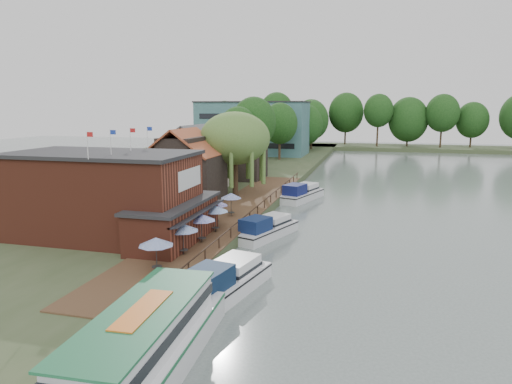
% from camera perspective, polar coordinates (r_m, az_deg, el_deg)
% --- Properties ---
extents(ground, '(260.00, 260.00, 0.00)m').
position_cam_1_polar(ground, '(36.83, 4.33, -8.37)').
color(ground, '#53605D').
rests_on(ground, ground).
extents(land_bank, '(50.00, 140.00, 1.00)m').
position_cam_1_polar(land_bank, '(79.00, -12.70, 1.99)').
color(land_bank, '#384728').
rests_on(land_bank, ground).
extents(quay_deck, '(6.00, 50.00, 0.10)m').
position_cam_1_polar(quay_deck, '(47.76, -2.94, -2.61)').
color(quay_deck, '#47301E').
rests_on(quay_deck, land_bank).
extents(quay_rail, '(0.20, 49.00, 1.00)m').
position_cam_1_polar(quay_rail, '(47.40, 0.36, -2.14)').
color(quay_rail, black).
rests_on(quay_rail, land_bank).
extents(pub, '(20.00, 11.00, 7.30)m').
position_cam_1_polar(pub, '(39.60, -16.19, -0.45)').
color(pub, maroon).
rests_on(pub, land_bank).
extents(hotel_block, '(25.40, 12.40, 12.30)m').
position_cam_1_polar(hotel_block, '(108.13, -0.38, 8.04)').
color(hotel_block, '#38666B').
rests_on(hotel_block, land_bank).
extents(cottage_a, '(8.60, 7.60, 8.50)m').
position_cam_1_polar(cottage_a, '(53.15, -8.88, 3.22)').
color(cottage_a, black).
rests_on(cottage_a, land_bank).
extents(cottage_b, '(9.60, 8.60, 8.50)m').
position_cam_1_polar(cottage_b, '(63.46, -7.77, 4.43)').
color(cottage_b, beige).
rests_on(cottage_b, land_bank).
extents(cottage_c, '(7.60, 7.60, 8.50)m').
position_cam_1_polar(cottage_c, '(70.57, -1.95, 5.13)').
color(cottage_c, black).
rests_on(cottage_c, land_bank).
extents(willow, '(8.60, 8.60, 10.43)m').
position_cam_1_polar(willow, '(56.13, -2.63, 4.71)').
color(willow, '#476B2D').
rests_on(willow, land_bank).
extents(umbrella_0, '(2.36, 2.36, 2.38)m').
position_cam_1_polar(umbrella_0, '(31.24, -12.34, -7.67)').
color(umbrella_0, navy).
rests_on(umbrella_0, quay_deck).
extents(umbrella_1, '(2.36, 2.36, 2.38)m').
position_cam_1_polar(umbrella_1, '(34.40, -9.08, -5.85)').
color(umbrella_1, navy).
rests_on(umbrella_1, quay_deck).
extents(umbrella_2, '(2.33, 2.33, 2.38)m').
position_cam_1_polar(umbrella_2, '(37.24, -6.82, -4.51)').
color(umbrella_2, '#1B2899').
rests_on(umbrella_2, quay_deck).
extents(umbrella_3, '(2.34, 2.34, 2.38)m').
position_cam_1_polar(umbrella_3, '(40.25, -5.10, -3.34)').
color(umbrella_3, '#1B4994').
rests_on(umbrella_3, quay_deck).
extents(umbrella_4, '(2.42, 2.42, 2.38)m').
position_cam_1_polar(umbrella_4, '(42.68, -5.10, -2.53)').
color(umbrella_4, '#231C9A').
rests_on(umbrella_4, quay_deck).
extents(umbrella_5, '(2.14, 2.14, 2.38)m').
position_cam_1_polar(umbrella_5, '(45.91, -3.13, -1.57)').
color(umbrella_5, navy).
rests_on(umbrella_5, quay_deck).
extents(cruiser_0, '(5.14, 10.28, 2.38)m').
position_cam_1_polar(cruiser_0, '(29.80, -3.99, -10.59)').
color(cruiser_0, white).
rests_on(cruiser_0, ground).
extents(cruiser_1, '(5.84, 9.54, 2.17)m').
position_cam_1_polar(cruiser_1, '(42.40, 1.25, -4.26)').
color(cruiser_1, silver).
rests_on(cruiser_1, ground).
extents(cruiser_2, '(5.85, 10.19, 2.34)m').
position_cam_1_polar(cruiser_2, '(59.46, 5.67, 0.09)').
color(cruiser_2, silver).
rests_on(cruiser_2, ground).
extents(tour_boat, '(4.75, 14.62, 3.15)m').
position_cam_1_polar(tour_boat, '(21.61, -14.67, -18.43)').
color(tour_boat, silver).
rests_on(tour_boat, ground).
extents(swan, '(0.44, 0.44, 0.44)m').
position_cam_1_polar(swan, '(29.15, -8.31, -13.24)').
color(swan, white).
rests_on(swan, ground).
extents(bank_tree_0, '(6.62, 6.62, 11.08)m').
position_cam_1_polar(bank_tree_0, '(80.14, -2.24, 6.71)').
color(bank_tree_0, '#143811').
rests_on(bank_tree_0, land_bank).
extents(bank_tree_1, '(8.24, 8.24, 12.87)m').
position_cam_1_polar(bank_tree_1, '(85.46, -0.28, 7.55)').
color(bank_tree_1, '#143811').
rests_on(bank_tree_1, land_bank).
extents(bank_tree_2, '(7.46, 7.46, 11.87)m').
position_cam_1_polar(bank_tree_2, '(96.18, 2.98, 7.58)').
color(bank_tree_2, '#143811').
rests_on(bank_tree_2, land_bank).
extents(bank_tree_3, '(8.86, 8.86, 11.73)m').
position_cam_1_polar(bank_tree_3, '(115.34, 6.14, 7.99)').
color(bank_tree_3, '#143811').
rests_on(bank_tree_3, land_bank).
extents(bank_tree_4, '(8.91, 8.91, 12.68)m').
position_cam_1_polar(bank_tree_4, '(121.92, 6.97, 8.34)').
color(bank_tree_4, '#143811').
rests_on(bank_tree_4, land_bank).
extents(bank_tree_5, '(7.38, 7.38, 12.48)m').
position_cam_1_polar(bank_tree_5, '(130.11, 6.29, 8.44)').
color(bank_tree_5, '#143811').
rests_on(bank_tree_5, land_bank).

